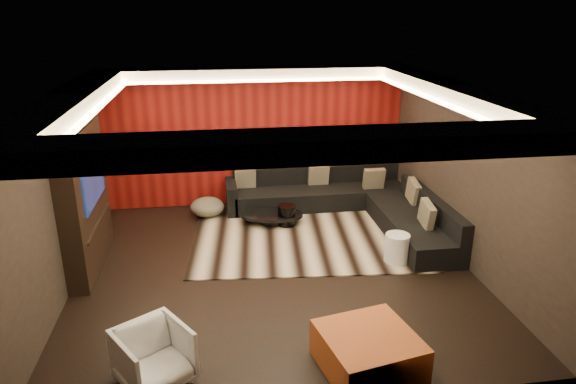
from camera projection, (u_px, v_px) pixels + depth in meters
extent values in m
cube|color=black|center=(275.00, 269.00, 8.05)|extent=(6.00, 6.00, 0.02)
cube|color=silver|center=(273.00, 88.00, 7.10)|extent=(6.00, 6.00, 0.02)
cube|color=black|center=(256.00, 137.00, 10.37)|extent=(6.00, 0.02, 2.80)
cube|color=black|center=(60.00, 195.00, 7.15)|extent=(0.02, 6.00, 2.80)
cube|color=black|center=(465.00, 175.00, 8.00)|extent=(0.02, 6.00, 2.80)
cube|color=#6B0C0A|center=(256.00, 137.00, 10.34)|extent=(5.98, 0.05, 2.78)
cube|color=silver|center=(256.00, 74.00, 9.65)|extent=(6.00, 0.60, 0.22)
cube|color=silver|center=(309.00, 146.00, 4.63)|extent=(6.00, 0.60, 0.22)
cube|color=silver|center=(70.00, 102.00, 6.76)|extent=(0.60, 4.80, 0.22)
cube|color=silver|center=(456.00, 92.00, 7.51)|extent=(0.60, 4.80, 0.22)
cube|color=#FFD899|center=(257.00, 81.00, 9.36)|extent=(4.80, 0.08, 0.04)
cube|color=#FFD899|center=(303.00, 146.00, 4.97)|extent=(4.80, 0.08, 0.04)
cube|color=#FFD899|center=(98.00, 108.00, 6.84)|extent=(0.08, 4.80, 0.04)
cube|color=#FFD899|center=(433.00, 99.00, 7.50)|extent=(0.08, 4.80, 0.04)
cube|color=black|center=(84.00, 199.00, 7.84)|extent=(0.30, 2.00, 2.20)
cube|color=black|center=(92.00, 177.00, 7.74)|extent=(0.04, 1.30, 0.80)
cube|color=black|center=(99.00, 223.00, 7.99)|extent=(0.04, 1.60, 0.04)
cube|color=beige|center=(307.00, 235.00, 9.20)|extent=(4.25, 3.35, 0.02)
cylinder|color=black|center=(272.00, 218.00, 9.67)|extent=(1.33, 1.33, 0.20)
cylinder|color=black|center=(287.00, 215.00, 9.56)|extent=(0.34, 0.34, 0.39)
ellipsoid|color=#B9AE8F|center=(207.00, 207.00, 9.99)|extent=(0.69, 0.69, 0.36)
cylinder|color=white|center=(397.00, 248.00, 8.18)|extent=(0.45, 0.45, 0.48)
cube|color=maroon|center=(368.00, 352.00, 5.75)|extent=(1.19, 1.19, 0.45)
imported|color=silver|center=(154.00, 356.00, 5.51)|extent=(0.98, 0.99, 0.66)
cube|color=black|center=(320.00, 197.00, 10.53)|extent=(3.50, 0.90, 0.40)
cube|color=black|center=(317.00, 174.00, 10.73)|extent=(3.50, 0.20, 0.35)
cube|color=black|center=(412.00, 227.00, 9.08)|extent=(0.90, 2.60, 0.40)
cube|color=black|center=(433.00, 206.00, 9.00)|extent=(0.20, 2.60, 0.35)
cube|color=black|center=(232.00, 197.00, 10.24)|extent=(0.20, 0.90, 0.60)
cube|color=beige|center=(245.00, 178.00, 10.36)|extent=(0.42, 0.20, 0.44)
cube|color=beige|center=(427.00, 214.00, 8.53)|extent=(0.12, 0.50, 0.50)
cube|color=beige|center=(374.00, 179.00, 10.30)|extent=(0.42, 0.20, 0.44)
cube|color=beige|center=(319.00, 175.00, 10.55)|extent=(0.42, 0.20, 0.44)
cube|color=beige|center=(413.00, 192.00, 9.57)|extent=(0.12, 0.50, 0.50)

